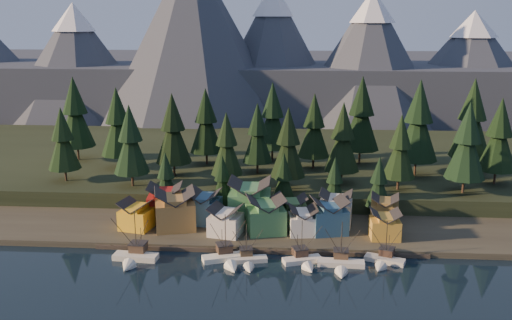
# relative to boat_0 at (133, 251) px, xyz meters

# --- Properties ---
(ground) EXTENTS (500.00, 500.00, 0.00)m
(ground) POSITION_rel_boat_0_xyz_m (28.64, -8.14, -2.51)
(ground) COLOR black
(ground) RESTS_ON ground
(shore_strip) EXTENTS (400.00, 50.00, 1.50)m
(shore_strip) POSITION_rel_boat_0_xyz_m (28.64, 31.86, -1.76)
(shore_strip) COLOR #322F24
(shore_strip) RESTS_ON ground
(hillside) EXTENTS (420.00, 100.00, 6.00)m
(hillside) POSITION_rel_boat_0_xyz_m (28.64, 81.86, 0.49)
(hillside) COLOR black
(hillside) RESTS_ON ground
(dock) EXTENTS (80.00, 4.00, 1.00)m
(dock) POSITION_rel_boat_0_xyz_m (28.64, 8.36, -2.01)
(dock) COLOR #4C4336
(dock) RESTS_ON ground
(mountain_ridge) EXTENTS (560.00, 190.00, 90.00)m
(mountain_ridge) POSITION_rel_boat_0_xyz_m (24.44, 205.45, 23.54)
(mountain_ridge) COLOR #4D5463
(mountain_ridge) RESTS_ON ground
(boat_0) EXTENTS (10.83, 11.64, 12.92)m
(boat_0) POSITION_rel_boat_0_xyz_m (0.00, 0.00, 0.00)
(boat_0) COLOR silver
(boat_0) RESTS_ON ground
(boat_2) EXTENTS (11.82, 12.24, 12.20)m
(boat_2) POSITION_rel_boat_0_xyz_m (21.63, 1.22, -0.29)
(boat_2) COLOR white
(boat_2) RESTS_ON ground
(boat_3) EXTENTS (9.90, 10.48, 10.06)m
(boat_3) POSITION_rel_boat_0_xyz_m (26.25, 0.78, -0.70)
(boat_3) COLOR beige
(boat_3) RESTS_ON ground
(boat_4) EXTENTS (9.67, 10.18, 11.15)m
(boat_4) POSITION_rel_boat_0_xyz_m (39.14, 1.38, -0.35)
(boat_4) COLOR white
(boat_4) RESTS_ON ground
(boat_5) EXTENTS (10.98, 11.88, 11.47)m
(boat_5) POSITION_rel_boat_0_xyz_m (47.48, 0.08, -0.44)
(boat_5) COLOR silver
(boat_5) RESTS_ON ground
(boat_6) EXTENTS (9.74, 10.22, 11.04)m
(boat_6) POSITION_rel_boat_0_xyz_m (57.38, 2.88, -0.40)
(boat_6) COLOR beige
(boat_6) RESTS_ON ground
(house_front_0) EXTENTS (8.95, 8.64, 7.55)m
(house_front_0) POSITION_rel_boat_0_xyz_m (-3.94, 16.88, 2.95)
(house_front_0) COLOR yellow
(house_front_0) RESTS_ON shore_strip
(house_front_1) EXTENTS (12.08, 11.79, 10.31)m
(house_front_1) POSITION_rel_boat_0_xyz_m (6.02, 18.00, 4.40)
(house_front_1) COLOR #A27639
(house_front_1) RESTS_ON shore_strip
(house_front_2) EXTENTS (9.10, 9.15, 7.47)m
(house_front_2) POSITION_rel_boat_0_xyz_m (19.56, 14.63, 2.91)
(house_front_2) COLOR silver
(house_front_2) RESTS_ON shore_strip
(house_front_3) EXTENTS (11.11, 10.79, 9.41)m
(house_front_3) POSITION_rel_boat_0_xyz_m (29.54, 16.91, 3.93)
(house_front_3) COLOR #49874D
(house_front_3) RESTS_ON shore_strip
(house_front_4) EXTENTS (7.84, 8.32, 7.09)m
(house_front_4) POSITION_rel_boat_0_xyz_m (38.96, 16.62, 2.71)
(house_front_4) COLOR white
(house_front_4) RESTS_ON shore_strip
(house_front_5) EXTENTS (10.19, 9.60, 9.06)m
(house_front_5) POSITION_rel_boat_0_xyz_m (45.54, 17.75, 3.75)
(house_front_5) COLOR #335E7A
(house_front_5) RESTS_ON shore_strip
(house_front_6) EXTENTS (7.27, 6.89, 7.12)m
(house_front_6) POSITION_rel_boat_0_xyz_m (59.18, 14.96, 2.73)
(house_front_6) COLOR gold
(house_front_6) RESTS_ON shore_strip
(house_back_0) EXTENTS (9.83, 9.51, 9.78)m
(house_back_0) POSITION_rel_boat_0_xyz_m (2.05, 24.14, 4.12)
(house_back_0) COLOR maroon
(house_back_0) RESTS_ON shore_strip
(house_back_1) EXTENTS (8.77, 8.86, 8.93)m
(house_back_1) POSITION_rel_boat_0_xyz_m (13.02, 22.65, 3.67)
(house_back_1) COLOR #335979
(house_back_1) RESTS_ON shore_strip
(house_back_2) EXTENTS (10.85, 9.96, 11.53)m
(house_back_2) POSITION_rel_boat_0_xyz_m (24.83, 24.88, 5.04)
(house_back_2) COLOR #4A884F
(house_back_2) RESTS_ON shore_strip
(house_back_3) EXTENTS (8.53, 7.84, 7.68)m
(house_back_3) POSITION_rel_boat_0_xyz_m (36.19, 23.48, 3.02)
(house_back_3) COLOR #426F3C
(house_back_3) RESTS_ON shore_strip
(house_back_4) EXTENTS (9.30, 9.02, 9.04)m
(house_back_4) POSITION_rel_boat_0_xyz_m (47.53, 23.42, 3.73)
(house_back_4) COLOR beige
(house_back_4) RESTS_ON shore_strip
(house_back_5) EXTENTS (8.07, 8.14, 7.94)m
(house_back_5) POSITION_rel_boat_0_xyz_m (60.48, 24.97, 3.15)
(house_back_5) COLOR olive
(house_back_5) RESTS_ON shore_strip
(tree_hill_0) EXTENTS (9.78, 9.78, 22.79)m
(tree_hill_0) POSITION_rel_boat_0_xyz_m (-33.36, 43.86, 15.94)
(tree_hill_0) COLOR #332319
(tree_hill_0) RESTS_ON hillside
(tree_hill_1) EXTENTS (11.56, 11.56, 26.92)m
(tree_hill_1) POSITION_rel_boat_0_xyz_m (-21.36, 59.86, 18.20)
(tree_hill_1) COLOR #332319
(tree_hill_1) RESTS_ON hillside
(tree_hill_2) EXTENTS (10.50, 10.50, 24.46)m
(tree_hill_2) POSITION_rel_boat_0_xyz_m (-11.36, 39.86, 16.86)
(tree_hill_2) COLOR #332319
(tree_hill_2) RESTS_ON hillside
(tree_hill_3) EXTENTS (11.27, 11.27, 26.25)m
(tree_hill_3) POSITION_rel_boat_0_xyz_m (-1.36, 51.86, 17.84)
(tree_hill_3) COLOR #332319
(tree_hill_3) RESTS_ON hillside
(tree_hill_4) EXTENTS (11.16, 11.16, 25.99)m
(tree_hill_4) POSITION_rel_boat_0_xyz_m (6.64, 66.86, 17.69)
(tree_hill_4) COLOR #332319
(tree_hill_4) RESTS_ON hillside
(tree_hill_5) EXTENTS (9.55, 9.55, 22.25)m
(tree_hill_5) POSITION_rel_boat_0_xyz_m (16.64, 41.86, 15.65)
(tree_hill_5) COLOR #332319
(tree_hill_5) RESTS_ON hillside
(tree_hill_6) EXTENTS (9.78, 9.78, 22.79)m
(tree_hill_6) POSITION_rel_boat_0_xyz_m (24.64, 56.86, 15.94)
(tree_hill_6) COLOR #332319
(tree_hill_6) RESTS_ON hillside
(tree_hill_7) EXTENTS (10.42, 10.42, 24.26)m
(tree_hill_7) POSITION_rel_boat_0_xyz_m (34.64, 39.86, 16.75)
(tree_hill_7) COLOR #332319
(tree_hill_7) RESTS_ON hillside
(tree_hill_8) EXTENTS (10.75, 10.75, 25.04)m
(tree_hill_8) POSITION_rel_boat_0_xyz_m (42.64, 63.86, 17.17)
(tree_hill_8) COLOR #332319
(tree_hill_8) RESTS_ON hillside
(tree_hill_9) EXTENTS (10.63, 10.63, 24.76)m
(tree_hill_9) POSITION_rel_boat_0_xyz_m (50.64, 46.86, 17.02)
(tree_hill_9) COLOR #332319
(tree_hill_9) RESTS_ON hillside
(tree_hill_10) EXTENTS (12.84, 12.84, 29.91)m
(tree_hill_10) POSITION_rel_boat_0_xyz_m (58.64, 71.86, 19.84)
(tree_hill_10) COLOR #332319
(tree_hill_10) RESTS_ON hillside
(tree_hill_11) EXTENTS (9.52, 9.52, 22.17)m
(tree_hill_11) POSITION_rel_boat_0_xyz_m (66.64, 41.86, 15.60)
(tree_hill_11) COLOR #332319
(tree_hill_11) RESTS_ON hillside
(tree_hill_12) EXTENTS (13.06, 13.06, 30.42)m
(tree_hill_12) POSITION_rel_boat_0_xyz_m (74.64, 57.86, 20.12)
(tree_hill_12) COLOR #332319
(tree_hill_12) RESTS_ON hillside
(tree_hill_13) EXTENTS (11.29, 11.29, 26.30)m
(tree_hill_13) POSITION_rel_boat_0_xyz_m (84.64, 39.86, 17.86)
(tree_hill_13) COLOR #332319
(tree_hill_13) RESTS_ON hillside
(tree_hill_14) EXTENTS (13.02, 13.02, 30.34)m
(tree_hill_14) POSITION_rel_boat_0_xyz_m (92.64, 63.86, 20.07)
(tree_hill_14) COLOR #332319
(tree_hill_14) RESTS_ON hillside
(tree_hill_15) EXTENTS (11.77, 11.77, 27.41)m
(tree_hill_15) POSITION_rel_boat_0_xyz_m (28.64, 73.86, 18.47)
(tree_hill_15) COLOR #332319
(tree_hill_15) RESTS_ON hillside
(tree_hill_16) EXTENTS (12.55, 12.55, 29.23)m
(tree_hill_16) POSITION_rel_boat_0_xyz_m (-39.36, 69.86, 19.47)
(tree_hill_16) COLOR #332319
(tree_hill_16) RESTS_ON hillside
(tree_hill_17) EXTENTS (11.23, 11.23, 26.16)m
(tree_hill_17) POSITION_rel_boat_0_xyz_m (96.64, 49.86, 17.78)
(tree_hill_17) COLOR #332319
(tree_hill_17) RESTS_ON hillside
(tree_shore_0) EXTENTS (7.29, 7.29, 16.99)m
(tree_shore_0) POSITION_rel_boat_0_xyz_m (0.64, 31.86, 8.27)
(tree_shore_0) COLOR #332319
(tree_shore_0) RESTS_ON shore_strip
(tree_shore_1) EXTENTS (7.01, 7.01, 16.34)m
(tree_shore_1) POSITION_rel_boat_0_xyz_m (16.64, 31.86, 7.91)
(tree_shore_1) COLOR #332319
(tree_shore_1) RESTS_ON shore_strip
(tree_shore_2) EXTENTS (7.47, 7.47, 17.41)m
(tree_shore_2) POSITION_rel_boat_0_xyz_m (33.64, 31.86, 8.49)
(tree_shore_2) COLOR #332319
(tree_shore_2) RESTS_ON shore_strip
(tree_shore_3) EXTENTS (7.05, 7.05, 16.42)m
(tree_shore_3) POSITION_rel_boat_0_xyz_m (47.64, 31.86, 7.95)
(tree_shore_3) COLOR #332319
(tree_shore_3) RESTS_ON shore_strip
(tree_shore_4) EXTENTS (7.18, 7.18, 16.72)m
(tree_shore_4) POSITION_rel_boat_0_xyz_m (59.64, 31.86, 8.11)
(tree_shore_4) COLOR #332319
(tree_shore_4) RESTS_ON shore_strip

